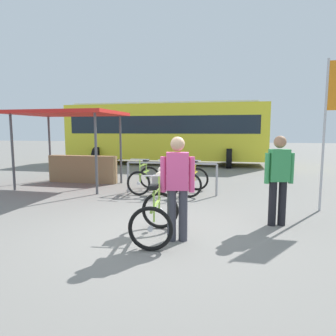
{
  "coord_description": "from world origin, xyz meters",
  "views": [
    {
      "loc": [
        1.29,
        -4.76,
        1.74
      ],
      "look_at": [
        0.06,
        1.01,
        1.0
      ],
      "focal_mm": 32.4,
      "sensor_mm": 36.0,
      "label": 1
    }
  ],
  "objects_px": {
    "featured_bicycle": "(157,207)",
    "person_with_featured_bike": "(177,184)",
    "market_stall": "(75,141)",
    "racked_bike_yellow": "(194,180)",
    "pedestrian_with_backpack": "(278,175)",
    "bus_distant": "(166,130)",
    "racked_bike_red": "(169,180)",
    "racked_bike_lime": "(144,179)",
    "banner_flag": "(333,106)"
  },
  "relations": [
    {
      "from": "featured_bicycle",
      "to": "person_with_featured_bike",
      "type": "xyz_separation_m",
      "value": [
        0.37,
        -0.14,
        0.42
      ]
    },
    {
      "from": "market_stall",
      "to": "racked_bike_yellow",
      "type": "bearing_deg",
      "value": -9.33
    },
    {
      "from": "pedestrian_with_backpack",
      "to": "market_stall",
      "type": "relative_size",
      "value": 0.53
    },
    {
      "from": "market_stall",
      "to": "person_with_featured_bike",
      "type": "bearing_deg",
      "value": -46.29
    },
    {
      "from": "racked_bike_yellow",
      "to": "bus_distant",
      "type": "relative_size",
      "value": 0.11
    },
    {
      "from": "racked_bike_red",
      "to": "racked_bike_yellow",
      "type": "distance_m",
      "value": 0.7
    },
    {
      "from": "featured_bicycle",
      "to": "person_with_featured_bike",
      "type": "bearing_deg",
      "value": -21.05
    },
    {
      "from": "featured_bicycle",
      "to": "pedestrian_with_backpack",
      "type": "xyz_separation_m",
      "value": [
        2.01,
        1.03,
        0.45
      ]
    },
    {
      "from": "racked_bike_lime",
      "to": "featured_bicycle",
      "type": "bearing_deg",
      "value": -70.28
    },
    {
      "from": "featured_bicycle",
      "to": "market_stall",
      "type": "height_order",
      "value": "market_stall"
    },
    {
      "from": "racked_bike_yellow",
      "to": "pedestrian_with_backpack",
      "type": "distance_m",
      "value": 3.12
    },
    {
      "from": "racked_bike_yellow",
      "to": "featured_bicycle",
      "type": "distance_m",
      "value": 3.48
    },
    {
      "from": "racked_bike_yellow",
      "to": "market_stall",
      "type": "relative_size",
      "value": 0.37
    },
    {
      "from": "person_with_featured_bike",
      "to": "banner_flag",
      "type": "bearing_deg",
      "value": 40.32
    },
    {
      "from": "person_with_featured_bike",
      "to": "market_stall",
      "type": "relative_size",
      "value": 0.53
    },
    {
      "from": "pedestrian_with_backpack",
      "to": "market_stall",
      "type": "distance_m",
      "value": 6.5
    },
    {
      "from": "person_with_featured_bike",
      "to": "banner_flag",
      "type": "distance_m",
      "value": 3.94
    },
    {
      "from": "person_with_featured_bike",
      "to": "pedestrian_with_backpack",
      "type": "height_order",
      "value": "same"
    },
    {
      "from": "bus_distant",
      "to": "racked_bike_yellow",
      "type": "bearing_deg",
      "value": -71.7
    },
    {
      "from": "bus_distant",
      "to": "banner_flag",
      "type": "relative_size",
      "value": 3.13
    },
    {
      "from": "featured_bicycle",
      "to": "person_with_featured_bike",
      "type": "height_order",
      "value": "person_with_featured_bike"
    },
    {
      "from": "racked_bike_lime",
      "to": "market_stall",
      "type": "xyz_separation_m",
      "value": [
        -2.46,
        0.66,
        1.03
      ]
    },
    {
      "from": "racked_bike_yellow",
      "to": "market_stall",
      "type": "bearing_deg",
      "value": 170.67
    },
    {
      "from": "bus_distant",
      "to": "market_stall",
      "type": "xyz_separation_m",
      "value": [
        -1.48,
        -6.56,
        -0.35
      ]
    },
    {
      "from": "racked_bike_lime",
      "to": "person_with_featured_bike",
      "type": "height_order",
      "value": "person_with_featured_bike"
    },
    {
      "from": "racked_bike_lime",
      "to": "banner_flag",
      "type": "height_order",
      "value": "banner_flag"
    },
    {
      "from": "racked_bike_lime",
      "to": "market_stall",
      "type": "height_order",
      "value": "market_stall"
    },
    {
      "from": "racked_bike_red",
      "to": "racked_bike_yellow",
      "type": "xyz_separation_m",
      "value": [
        0.7,
        0.01,
        0.0
      ]
    },
    {
      "from": "racked_bike_red",
      "to": "featured_bicycle",
      "type": "height_order",
      "value": "featured_bicycle"
    },
    {
      "from": "banner_flag",
      "to": "racked_bike_yellow",
      "type": "bearing_deg",
      "value": 158.25
    },
    {
      "from": "racked_bike_yellow",
      "to": "banner_flag",
      "type": "height_order",
      "value": "banner_flag"
    },
    {
      "from": "racked_bike_yellow",
      "to": "pedestrian_with_backpack",
      "type": "height_order",
      "value": "pedestrian_with_backpack"
    },
    {
      "from": "featured_bicycle",
      "to": "bus_distant",
      "type": "xyz_separation_m",
      "value": [
        -2.22,
        10.67,
        1.25
      ]
    },
    {
      "from": "racked_bike_red",
      "to": "market_stall",
      "type": "distance_m",
      "value": 3.38
    },
    {
      "from": "racked_bike_yellow",
      "to": "featured_bicycle",
      "type": "xyz_separation_m",
      "value": [
        -0.16,
        -3.47,
        0.12
      ]
    },
    {
      "from": "racked_bike_lime",
      "to": "pedestrian_with_backpack",
      "type": "xyz_separation_m",
      "value": [
        3.24,
        -2.42,
        0.57
      ]
    },
    {
      "from": "market_stall",
      "to": "banner_flag",
      "type": "bearing_deg",
      "value": -14.98
    },
    {
      "from": "pedestrian_with_backpack",
      "to": "person_with_featured_bike",
      "type": "bearing_deg",
      "value": -144.57
    },
    {
      "from": "racked_bike_lime",
      "to": "bus_distant",
      "type": "height_order",
      "value": "bus_distant"
    },
    {
      "from": "featured_bicycle",
      "to": "pedestrian_with_backpack",
      "type": "height_order",
      "value": "pedestrian_with_backpack"
    },
    {
      "from": "bus_distant",
      "to": "market_stall",
      "type": "bearing_deg",
      "value": -102.7
    },
    {
      "from": "pedestrian_with_backpack",
      "to": "banner_flag",
      "type": "xyz_separation_m",
      "value": [
        1.19,
        1.24,
        1.29
      ]
    },
    {
      "from": "market_stall",
      "to": "featured_bicycle",
      "type": "bearing_deg",
      "value": -48.02
    },
    {
      "from": "racked_bike_yellow",
      "to": "bus_distant",
      "type": "height_order",
      "value": "bus_distant"
    },
    {
      "from": "market_stall",
      "to": "racked_bike_red",
      "type": "bearing_deg",
      "value": -11.55
    },
    {
      "from": "racked_bike_yellow",
      "to": "bus_distant",
      "type": "distance_m",
      "value": 7.7
    },
    {
      "from": "racked_bike_red",
      "to": "pedestrian_with_backpack",
      "type": "distance_m",
      "value": 3.57
    },
    {
      "from": "racked_bike_red",
      "to": "person_with_featured_bike",
      "type": "height_order",
      "value": "person_with_featured_bike"
    },
    {
      "from": "featured_bicycle",
      "to": "pedestrian_with_backpack",
      "type": "distance_m",
      "value": 2.3
    },
    {
      "from": "market_stall",
      "to": "racked_bike_lime",
      "type": "bearing_deg",
      "value": -14.97
    }
  ]
}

